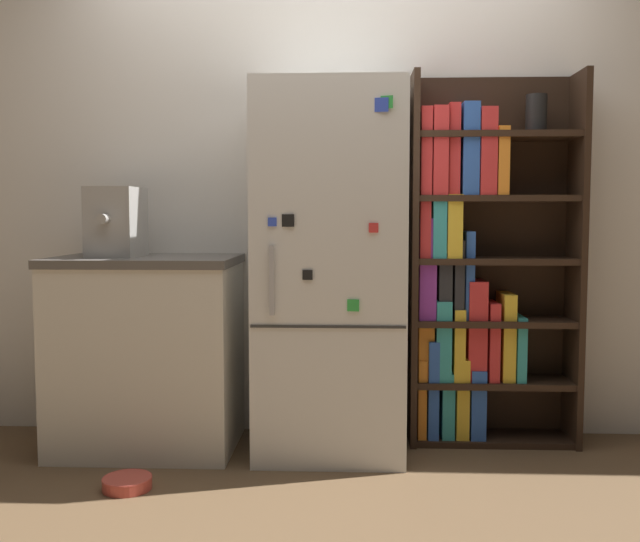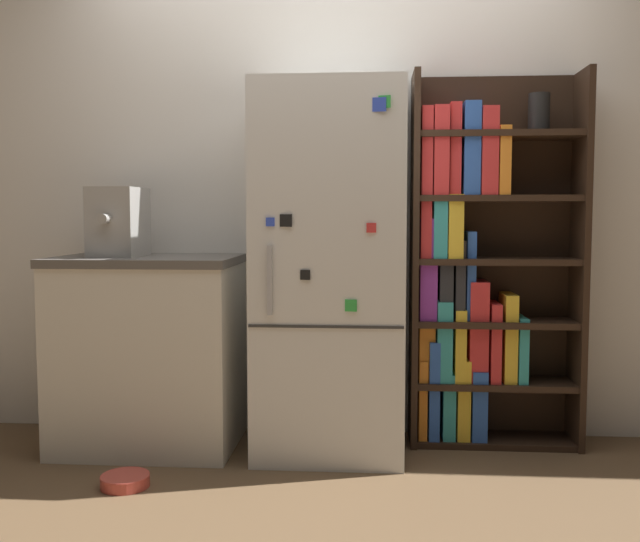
{
  "view_description": "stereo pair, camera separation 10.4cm",
  "coord_description": "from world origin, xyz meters",
  "px_view_note": "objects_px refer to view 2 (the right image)",
  "views": [
    {
      "loc": [
        0.1,
        -3.19,
        1.12
      ],
      "look_at": [
        -0.05,
        0.15,
        0.86
      ],
      "focal_mm": 40.0,
      "sensor_mm": 36.0,
      "label": 1
    },
    {
      "loc": [
        0.2,
        -3.18,
        1.12
      ],
      "look_at": [
        -0.05,
        0.15,
        0.86
      ],
      "focal_mm": 40.0,
      "sensor_mm": 36.0,
      "label": 2
    }
  ],
  "objects_px": {
    "bookshelf": "(475,271)",
    "pet_bowl": "(125,480)",
    "espresso_machine": "(119,222)",
    "refrigerator": "(330,271)"
  },
  "relations": [
    {
      "from": "refrigerator",
      "to": "espresso_machine",
      "type": "relative_size",
      "value": 4.75
    },
    {
      "from": "refrigerator",
      "to": "bookshelf",
      "type": "relative_size",
      "value": 0.95
    },
    {
      "from": "espresso_machine",
      "to": "pet_bowl",
      "type": "relative_size",
      "value": 1.78
    },
    {
      "from": "bookshelf",
      "to": "espresso_machine",
      "type": "xyz_separation_m",
      "value": [
        -1.71,
        -0.19,
        0.24
      ]
    },
    {
      "from": "refrigerator",
      "to": "espresso_machine",
      "type": "bearing_deg",
      "value": -179.35
    },
    {
      "from": "espresso_machine",
      "to": "pet_bowl",
      "type": "distance_m",
      "value": 1.2
    },
    {
      "from": "bookshelf",
      "to": "pet_bowl",
      "type": "height_order",
      "value": "bookshelf"
    },
    {
      "from": "espresso_machine",
      "to": "bookshelf",
      "type": "bearing_deg",
      "value": 6.49
    },
    {
      "from": "pet_bowl",
      "to": "refrigerator",
      "type": "bearing_deg",
      "value": 33.12
    },
    {
      "from": "refrigerator",
      "to": "bookshelf",
      "type": "distance_m",
      "value": 0.72
    }
  ]
}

